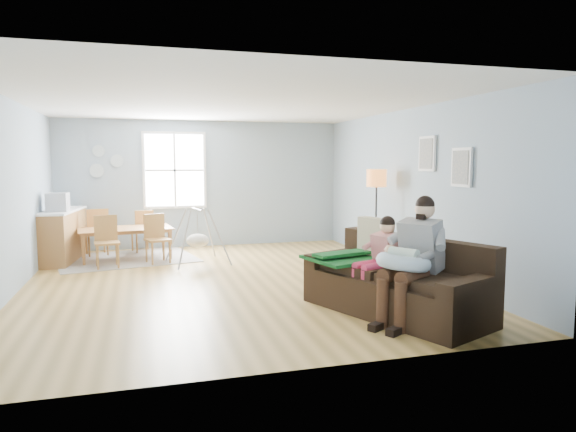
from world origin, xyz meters
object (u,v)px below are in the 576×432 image
object	(u,v)px
floor_lamp	(376,186)
chair_sw	(107,238)
chair_se	(156,235)
baby_swing	(198,240)
sofa	(398,287)
father	(413,255)
chair_nw	(97,229)
toddler	(381,248)
monitor	(57,202)
dining_table	(126,244)
counter	(63,235)
chair_ne	(143,229)
storage_cube	(415,288)

from	to	relation	value
floor_lamp	chair_sw	xyz separation A→B (m)	(-4.54, 1.18, -0.89)
chair_se	baby_swing	bearing A→B (deg)	-25.29
sofa	floor_lamp	size ratio (longest dim) A/B	1.44
father	sofa	bearing A→B (deg)	88.85
floor_lamp	chair_se	bearing A→B (deg)	159.92
floor_lamp	chair_sw	distance (m)	4.78
father	chair_nw	world-z (taller)	father
toddler	floor_lamp	xyz separation A→B (m)	(1.13, 2.51, 0.63)
chair_sw	baby_swing	xyz separation A→B (m)	(1.55, -0.16, -0.07)
toddler	monitor	bearing A→B (deg)	135.40
dining_table	monitor	xyz separation A→B (m)	(-1.13, -0.17, 0.82)
counter	monitor	bearing A→B (deg)	-94.18
chair_sw	chair_ne	world-z (taller)	chair_sw
floor_lamp	chair_ne	xyz separation A→B (m)	(-3.93, 2.54, -0.92)
toddler	storage_cube	xyz separation A→B (m)	(0.48, -0.01, -0.53)
chair_nw	baby_swing	distance (m)	2.24
dining_table	chair_nw	size ratio (longest dim) A/B	1.81
storage_cube	chair_se	size ratio (longest dim) A/B	0.62
baby_swing	toddler	bearing A→B (deg)	-62.13
sofa	father	size ratio (longest dim) A/B	1.70
chair_nw	counter	size ratio (longest dim) A/B	0.53
toddler	chair_sw	world-z (taller)	toddler
toddler	chair_ne	size ratio (longest dim) A/B	1.09
dining_table	baby_swing	bearing A→B (deg)	-41.14
father	chair_se	size ratio (longest dim) A/B	1.63
sofa	chair_nw	bearing A→B (deg)	127.22
storage_cube	dining_table	xyz separation A→B (m)	(-3.59, 4.37, 0.05)
floor_lamp	toddler	bearing A→B (deg)	-114.24
sofa	storage_cube	distance (m)	0.36
monitor	counter	bearing A→B (deg)	85.82
counter	floor_lamp	bearing A→B (deg)	-20.54
storage_cube	chair_se	bearing A→B (deg)	128.22
father	floor_lamp	world-z (taller)	floor_lamp
toddler	chair_se	bearing A→B (deg)	123.68
floor_lamp	storage_cube	xyz separation A→B (m)	(-0.65, -2.52, -1.16)
dining_table	chair_se	size ratio (longest dim) A/B	1.90
dining_table	baby_swing	size ratio (longest dim) A/B	1.49
toddler	counter	size ratio (longest dim) A/B	0.54
baby_swing	storage_cube	bearing A→B (deg)	-56.50
chair_se	chair_sw	bearing A→B (deg)	-168.52
dining_table	chair_ne	xyz separation A→B (m)	(0.31, 0.68, 0.19)
chair_se	storage_cube	bearing A→B (deg)	-51.78
toddler	dining_table	xyz separation A→B (m)	(-3.11, 4.36, -0.48)
floor_lamp	monitor	distance (m)	5.64
father	baby_swing	world-z (taller)	father
storage_cube	chair_se	xyz separation A→B (m)	(-3.05, 3.87, 0.25)
monitor	chair_ne	bearing A→B (deg)	30.55
chair_sw	chair_se	distance (m)	0.86
chair_se	chair_ne	size ratio (longest dim) A/B	1.02
father	floor_lamp	size ratio (longest dim) A/B	0.85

